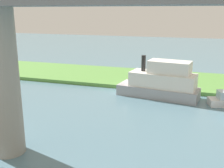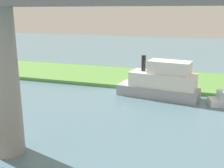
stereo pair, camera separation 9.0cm
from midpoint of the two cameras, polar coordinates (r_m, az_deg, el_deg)
The scene contains 6 objects.
ground_plane at distance 37.26m, azimuth 4.76°, elevation -1.28°, with size 160.00×160.00×0.00m, color slate.
grassy_bank at distance 42.86m, azimuth 6.65°, elevation 1.18°, with size 80.00×12.00×0.50m, color #5B9342.
bridge_pylon at distance 20.99m, azimuth -21.72°, elevation -0.03°, with size 2.31×2.31×10.69m, color #9E998E.
person_on_bank at distance 38.51m, azimuth 14.33°, elevation 0.69°, with size 0.45×0.45×1.39m.
mooring_post at distance 38.39m, azimuth 5.10°, elevation 0.56°, with size 0.20×0.20×0.75m, color brown.
houseboat_blue at distance 34.24m, azimuth 10.26°, elevation 0.34°, with size 10.31×4.68×5.08m.
Camera 2 is at (-8.21, 34.82, 10.40)m, focal length 43.78 mm.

